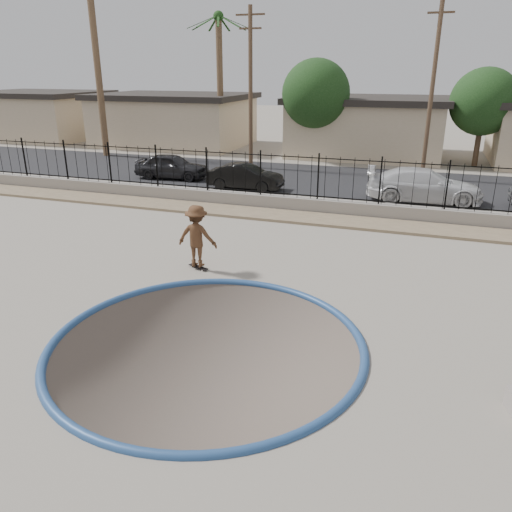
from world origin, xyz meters
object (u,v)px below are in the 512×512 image
object	(u,v)px
skater	(197,239)
car_c	(424,185)
car_a	(172,166)
skateboard	(198,267)
car_b	(245,177)

from	to	relation	value
skater	car_c	xyz separation A→B (m)	(6.24, 10.65, -0.17)
car_a	car_c	xyz separation A→B (m)	(13.18, -0.88, 0.06)
skateboard	car_a	size ratio (longest dim) A/B	0.18
skater	car_b	distance (m)	10.64
skater	car_a	bearing A→B (deg)	-60.99
car_a	car_c	world-z (taller)	car_c
skateboard	car_c	world-z (taller)	car_c
skateboard	car_b	bearing A→B (deg)	124.97
skater	car_c	distance (m)	12.34
car_a	car_c	bearing A→B (deg)	-98.01
skater	car_c	bearing A→B (deg)	-122.41
skater	car_c	world-z (taller)	skater
car_b	car_c	xyz separation A→B (m)	(8.48, 0.25, 0.12)
skater	car_b	world-z (taller)	skater
car_b	skateboard	bearing A→B (deg)	-168.45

